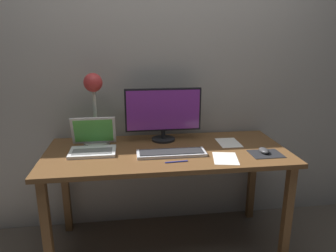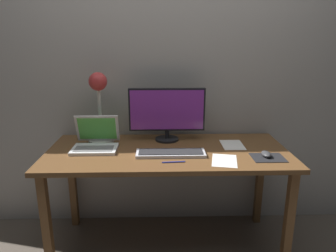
% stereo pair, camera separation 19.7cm
% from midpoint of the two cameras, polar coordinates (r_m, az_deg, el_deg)
% --- Properties ---
extents(ground_plane, '(4.80, 4.80, 0.00)m').
position_cam_midpoint_polar(ground_plane, '(2.43, -2.67, -21.08)').
color(ground_plane, brown).
rests_on(ground_plane, ground).
extents(back_wall, '(4.80, 0.06, 2.60)m').
position_cam_midpoint_polar(back_wall, '(2.34, -3.94, 11.96)').
color(back_wall, '#A8A099').
rests_on(back_wall, ground).
extents(desk, '(1.60, 0.70, 0.74)m').
position_cam_midpoint_polar(desk, '(2.10, -2.90, -6.50)').
color(desk, brown).
rests_on(desk, ground).
extents(monitor, '(0.54, 0.17, 0.38)m').
position_cam_midpoint_polar(monitor, '(2.21, -3.37, 2.55)').
color(monitor, black).
rests_on(monitor, desk).
extents(keyboard_main, '(0.44, 0.14, 0.03)m').
position_cam_midpoint_polar(keyboard_main, '(1.98, -2.24, -5.03)').
color(keyboard_main, silver).
rests_on(keyboard_main, desk).
extents(laptop, '(0.29, 0.27, 0.21)m').
position_cam_midpoint_polar(laptop, '(2.13, -16.23, -2.82)').
color(laptop, silver).
rests_on(laptop, desk).
extents(desk_lamp, '(0.18, 0.18, 0.49)m').
position_cam_midpoint_polar(desk_lamp, '(2.19, -16.01, 5.25)').
color(desk_lamp, beige).
rests_on(desk_lamp, desk).
extents(mousepad, '(0.20, 0.16, 0.00)m').
position_cam_midpoint_polar(mousepad, '(2.06, 14.99, -5.02)').
color(mousepad, black).
rests_on(mousepad, desk).
extents(mouse, '(0.06, 0.10, 0.03)m').
position_cam_midpoint_polar(mouse, '(2.07, 14.66, -4.42)').
color(mouse, '#38383A').
rests_on(mouse, mousepad).
extents(paper_sheet_near_mouse, '(0.15, 0.21, 0.00)m').
position_cam_midpoint_polar(paper_sheet_near_mouse, '(2.23, 8.63, -3.09)').
color(paper_sheet_near_mouse, white).
rests_on(paper_sheet_near_mouse, desk).
extents(paper_sheet_by_keyboard, '(0.19, 0.23, 0.00)m').
position_cam_midpoint_polar(paper_sheet_by_keyboard, '(1.94, 7.68, -5.97)').
color(paper_sheet_by_keyboard, white).
rests_on(paper_sheet_by_keyboard, desk).
extents(pen, '(0.14, 0.02, 0.01)m').
position_cam_midpoint_polar(pen, '(1.86, -1.46, -6.65)').
color(pen, '#2633A5').
rests_on(pen, desk).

